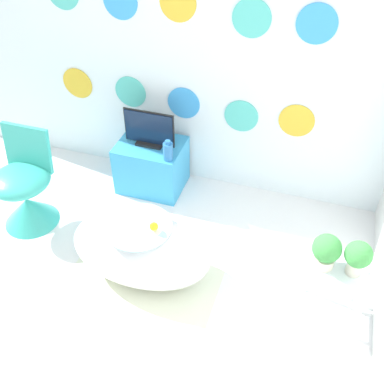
% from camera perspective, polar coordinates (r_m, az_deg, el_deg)
% --- Properties ---
extents(ground_plane, '(12.00, 12.00, 0.00)m').
position_cam_1_polar(ground_plane, '(3.01, -14.34, -21.06)').
color(ground_plane, white).
extents(wall_back_dotted, '(4.39, 0.05, 2.60)m').
position_cam_1_polar(wall_back_dotted, '(3.55, -1.04, 19.24)').
color(wall_back_dotted, white).
rests_on(wall_back_dotted, ground_plane).
extents(rug, '(1.08, 0.98, 0.01)m').
position_cam_1_polar(rug, '(3.31, -6.27, -11.15)').
color(rug, silver).
rests_on(rug, ground_plane).
extents(bathtub, '(1.00, 0.56, 0.49)m').
position_cam_1_polar(bathtub, '(3.18, -6.54, -7.20)').
color(bathtub, white).
rests_on(bathtub, ground_plane).
extents(rubber_duck, '(0.06, 0.06, 0.07)m').
position_cam_1_polar(rubber_duck, '(2.94, -4.89, -4.35)').
color(rubber_duck, yellow).
rests_on(rubber_duck, bathtub).
extents(chair, '(0.46, 0.46, 0.80)m').
position_cam_1_polar(chair, '(3.77, -20.34, -0.32)').
color(chair, '#38B2A3').
rests_on(chair, ground_plane).
extents(tv_cabinet, '(0.55, 0.43, 0.44)m').
position_cam_1_polar(tv_cabinet, '(3.93, -5.14, 3.39)').
color(tv_cabinet, '#389ED6').
rests_on(tv_cabinet, ground_plane).
extents(tv, '(0.43, 0.12, 0.31)m').
position_cam_1_polar(tv, '(3.73, -5.45, 7.83)').
color(tv, black).
rests_on(tv, tv_cabinet).
extents(vase, '(0.08, 0.08, 0.18)m').
position_cam_1_polar(vase, '(3.57, -3.01, 5.20)').
color(vase, '#2D72B7').
rests_on(vase, tv_cabinet).
extents(side_table, '(0.40, 0.33, 0.45)m').
position_cam_1_polar(side_table, '(2.99, 17.59, -10.37)').
color(side_table, silver).
rests_on(side_table, ground_plane).
extents(potted_plant_left, '(0.18, 0.18, 0.24)m').
position_cam_1_polar(potted_plant_left, '(2.82, 16.69, -7.16)').
color(potted_plant_left, beige).
rests_on(potted_plant_left, side_table).
extents(potted_plant_right, '(0.16, 0.16, 0.24)m').
position_cam_1_polar(potted_plant_right, '(2.83, 20.33, -7.69)').
color(potted_plant_right, beige).
rests_on(potted_plant_right, side_table).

